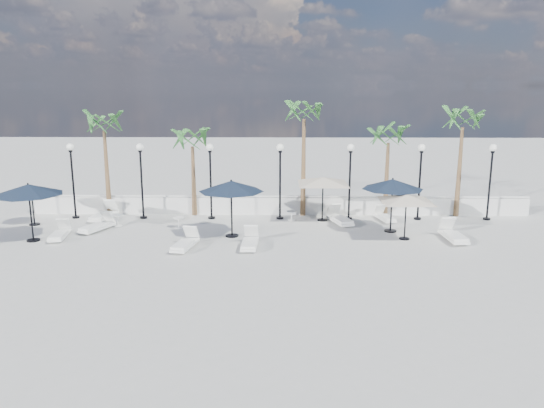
{
  "coord_description": "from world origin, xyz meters",
  "views": [
    {
      "loc": [
        0.05,
        -19.75,
        6.65
      ],
      "look_at": [
        -0.35,
        3.26,
        1.5
      ],
      "focal_mm": 35.0,
      "sensor_mm": 36.0,
      "label": 1
    }
  ],
  "objects_px": {
    "lounger_0": "(60,234)",
    "lounger_6": "(340,218)",
    "lounger_5": "(453,235)",
    "parasol_navy_right": "(393,185)",
    "parasol_cream_small": "(31,190)",
    "parasol_cream_sq_a": "(323,177)",
    "lounger_7": "(385,217)",
    "lounger_2": "(104,214)",
    "lounger_3": "(250,242)",
    "parasol_cream_sq_b": "(407,195)",
    "lounger_1": "(97,226)",
    "lounger_4": "(185,243)",
    "parasol_navy_mid": "(231,187)",
    "parasol_navy_left": "(28,190)"
  },
  "relations": [
    {
      "from": "parasol_navy_mid",
      "to": "parasol_cream_sq_a",
      "type": "height_order",
      "value": "parasol_navy_mid"
    },
    {
      "from": "lounger_6",
      "to": "lounger_4",
      "type": "bearing_deg",
      "value": -165.04
    },
    {
      "from": "lounger_6",
      "to": "parasol_navy_left",
      "type": "bearing_deg",
      "value": 176.46
    },
    {
      "from": "lounger_5",
      "to": "parasol_navy_mid",
      "type": "distance_m",
      "value": 9.99
    },
    {
      "from": "parasol_cream_small",
      "to": "lounger_5",
      "type": "bearing_deg",
      "value": -6.8
    },
    {
      "from": "lounger_4",
      "to": "lounger_6",
      "type": "height_order",
      "value": "lounger_6"
    },
    {
      "from": "lounger_0",
      "to": "lounger_6",
      "type": "bearing_deg",
      "value": 5.52
    },
    {
      "from": "lounger_7",
      "to": "parasol_navy_mid",
      "type": "xyz_separation_m",
      "value": [
        -7.43,
        -2.98,
        2.08
      ]
    },
    {
      "from": "lounger_5",
      "to": "parasol_cream_sq_a",
      "type": "xyz_separation_m",
      "value": [
        -5.48,
        3.44,
        1.94
      ]
    },
    {
      "from": "parasol_cream_sq_a",
      "to": "lounger_7",
      "type": "bearing_deg",
      "value": 0.33
    },
    {
      "from": "parasol_navy_right",
      "to": "lounger_7",
      "type": "bearing_deg",
      "value": 86.59
    },
    {
      "from": "lounger_4",
      "to": "parasol_cream_sq_b",
      "type": "xyz_separation_m",
      "value": [
        9.46,
        1.58,
        1.76
      ]
    },
    {
      "from": "lounger_0",
      "to": "lounger_7",
      "type": "xyz_separation_m",
      "value": [
        15.06,
        3.47,
        -0.02
      ]
    },
    {
      "from": "lounger_1",
      "to": "lounger_6",
      "type": "height_order",
      "value": "lounger_6"
    },
    {
      "from": "parasol_cream_small",
      "to": "lounger_2",
      "type": "bearing_deg",
      "value": 20.12
    },
    {
      "from": "parasol_navy_right",
      "to": "lounger_0",
      "type": "bearing_deg",
      "value": -174.54
    },
    {
      "from": "parasol_navy_mid",
      "to": "parasol_cream_sq_b",
      "type": "distance_m",
      "value": 7.69
    },
    {
      "from": "lounger_4",
      "to": "lounger_5",
      "type": "relative_size",
      "value": 0.96
    },
    {
      "from": "lounger_0",
      "to": "lounger_1",
      "type": "relative_size",
      "value": 0.92
    },
    {
      "from": "parasol_navy_right",
      "to": "lounger_1",
      "type": "bearing_deg",
      "value": -179.49
    },
    {
      "from": "parasol_navy_left",
      "to": "parasol_cream_small",
      "type": "distance_m",
      "value": 3.02
    },
    {
      "from": "lounger_5",
      "to": "parasol_navy_mid",
      "type": "height_order",
      "value": "parasol_navy_mid"
    },
    {
      "from": "lounger_1",
      "to": "parasol_cream_small",
      "type": "relative_size",
      "value": 1.02
    },
    {
      "from": "lounger_4",
      "to": "parasol_navy_left",
      "type": "height_order",
      "value": "parasol_navy_left"
    },
    {
      "from": "lounger_1",
      "to": "lounger_4",
      "type": "xyz_separation_m",
      "value": [
        4.61,
        -2.71,
        -0.0
      ]
    },
    {
      "from": "parasol_cream_sq_b",
      "to": "parasol_cream_small",
      "type": "xyz_separation_m",
      "value": [
        -17.53,
        2.18,
        -0.29
      ]
    },
    {
      "from": "lounger_2",
      "to": "parasol_cream_small",
      "type": "relative_size",
      "value": 1.1
    },
    {
      "from": "lounger_5",
      "to": "parasol_cream_small",
      "type": "bearing_deg",
      "value": 170.27
    },
    {
      "from": "lounger_7",
      "to": "parasol_cream_sq_a",
      "type": "bearing_deg",
      "value": 167.35
    },
    {
      "from": "lounger_0",
      "to": "parasol_navy_left",
      "type": "height_order",
      "value": "parasol_navy_left"
    },
    {
      "from": "parasol_navy_right",
      "to": "parasol_cream_sq_a",
      "type": "xyz_separation_m",
      "value": [
        -3.02,
        2.02,
        -0.03
      ]
    },
    {
      "from": "lounger_3",
      "to": "lounger_6",
      "type": "relative_size",
      "value": 0.9
    },
    {
      "from": "parasol_navy_mid",
      "to": "lounger_6",
      "type": "bearing_deg",
      "value": 24.76
    },
    {
      "from": "lounger_0",
      "to": "parasol_cream_sq_a",
      "type": "xyz_separation_m",
      "value": [
        11.91,
        3.45,
        1.97
      ]
    },
    {
      "from": "lounger_3",
      "to": "parasol_cream_sq_b",
      "type": "distance_m",
      "value": 7.14
    },
    {
      "from": "parasol_cream_sq_b",
      "to": "parasol_cream_small",
      "type": "bearing_deg",
      "value": 172.92
    },
    {
      "from": "lounger_5",
      "to": "parasol_cream_sq_a",
      "type": "distance_m",
      "value": 6.76
    },
    {
      "from": "lounger_5",
      "to": "parasol_navy_right",
      "type": "relative_size",
      "value": 0.75
    },
    {
      "from": "lounger_4",
      "to": "lounger_1",
      "type": "bearing_deg",
      "value": 160.08
    },
    {
      "from": "parasol_navy_left",
      "to": "lounger_3",
      "type": "bearing_deg",
      "value": -4.93
    },
    {
      "from": "lounger_0",
      "to": "parasol_cream_sq_b",
      "type": "height_order",
      "value": "parasol_cream_sq_b"
    },
    {
      "from": "lounger_7",
      "to": "parasol_navy_right",
      "type": "bearing_deg",
      "value": -106.39
    },
    {
      "from": "lounger_6",
      "to": "parasol_cream_small",
      "type": "distance_m",
      "value": 15.03
    },
    {
      "from": "lounger_3",
      "to": "parasol_cream_sq_b",
      "type": "xyz_separation_m",
      "value": [
        6.78,
        1.37,
        1.76
      ]
    },
    {
      "from": "lounger_0",
      "to": "parasol_cream_sq_b",
      "type": "distance_m",
      "value": 15.41
    },
    {
      "from": "lounger_4",
      "to": "lounger_5",
      "type": "bearing_deg",
      "value": 17.47
    },
    {
      "from": "lounger_1",
      "to": "parasol_cream_sq_a",
      "type": "distance_m",
      "value": 11.07
    },
    {
      "from": "parasol_cream_sq_a",
      "to": "parasol_cream_small",
      "type": "xyz_separation_m",
      "value": [
        -14.14,
        -1.1,
        -0.49
      ]
    },
    {
      "from": "lounger_1",
      "to": "lounger_2",
      "type": "distance_m",
      "value": 2.2
    },
    {
      "from": "parasol_navy_left",
      "to": "parasol_navy_right",
      "type": "distance_m",
      "value": 16.07
    }
  ]
}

